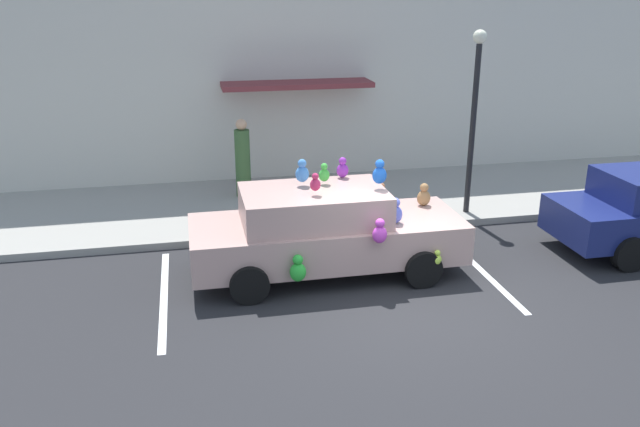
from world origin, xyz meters
TOP-DOWN VIEW (x-y plane):
  - ground_plane at (0.00, 0.00)m, footprint 60.00×60.00m
  - sidewalk at (0.00, 5.00)m, footprint 24.00×4.00m
  - storefront_building at (-0.01, 7.14)m, footprint 24.00×1.25m
  - parking_stripe_front at (1.79, 1.00)m, footprint 0.12×3.60m
  - parking_stripe_rear at (-3.75, 1.00)m, footprint 0.12×3.60m
  - plush_covered_car at (-0.98, 1.37)m, footprint 4.70×2.07m
  - teddy_bear_on_sidewalk at (-1.35, 3.70)m, footprint 0.29×0.24m
  - street_lamp_post at (2.63, 3.50)m, footprint 0.28×0.28m
  - pedestrian_near_shopfront at (-1.99, 5.57)m, footprint 0.35×0.35m

SIDE VIEW (x-z plane):
  - ground_plane at x=0.00m, z-range 0.00..0.00m
  - parking_stripe_front at x=1.79m, z-range 0.00..0.01m
  - parking_stripe_rear at x=-3.75m, z-range 0.00..0.01m
  - sidewalk at x=0.00m, z-range 0.00..0.15m
  - teddy_bear_on_sidewalk at x=-1.35m, z-range 0.13..0.68m
  - plush_covered_car at x=-0.98m, z-range -0.23..1.84m
  - pedestrian_near_shopfront at x=-1.99m, z-range 0.10..1.91m
  - street_lamp_post at x=2.63m, z-range 0.59..4.41m
  - storefront_building at x=-0.01m, z-range -0.01..6.39m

